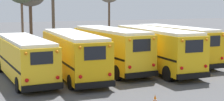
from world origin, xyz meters
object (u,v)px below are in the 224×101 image
utility_pole (53,13)px  traffic_cone (155,100)px  school_bus_2 (110,48)px  school_bus_3 (155,48)px  school_bus_0 (24,57)px  school_bus_1 (73,53)px  school_bus_4 (175,43)px

utility_pole → traffic_cone: bearing=-91.1°
school_bus_2 → school_bus_3: 3.57m
school_bus_0 → school_bus_2: 6.77m
school_bus_2 → utility_pole: (-1.28, 12.73, 2.44)m
school_bus_0 → school_bus_1: (3.37, -0.35, 0.12)m
school_bus_1 → traffic_cone: size_ratio=16.94×
school_bus_2 → school_bus_4: school_bus_2 is taller
utility_pole → traffic_cone: utility_pole is taller
school_bus_0 → school_bus_4: size_ratio=0.96×
school_bus_0 → school_bus_2: size_ratio=1.01×
school_bus_3 → school_bus_4: size_ratio=1.05×
school_bus_2 → school_bus_1: bearing=-164.4°
school_bus_0 → school_bus_2: bearing=5.0°
school_bus_2 → utility_pole: utility_pole is taller
school_bus_1 → school_bus_2: school_bus_2 is taller
school_bus_1 → school_bus_0: bearing=174.0°
school_bus_1 → traffic_cone: school_bus_1 is taller
school_bus_0 → school_bus_3: school_bus_3 is taller
school_bus_3 → school_bus_4: bearing=33.1°
school_bus_4 → traffic_cone: size_ratio=16.70×
school_bus_4 → traffic_cone: school_bus_4 is taller
school_bus_2 → school_bus_4: bearing=8.6°
school_bus_4 → school_bus_2: bearing=-171.4°
school_bus_2 → traffic_cone: 9.91m
utility_pole → school_bus_3: bearing=-71.5°
school_bus_1 → school_bus_4: school_bus_4 is taller
school_bus_3 → utility_pole: (-4.65, 13.91, 2.44)m
school_bus_1 → traffic_cone: (1.67, -8.70, -1.42)m
utility_pole → school_bus_4: bearing=-55.6°
school_bus_0 → school_bus_4: bearing=6.8°
school_bus_3 → utility_pole: 14.87m
school_bus_4 → traffic_cone: (-8.44, -10.66, -1.46)m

